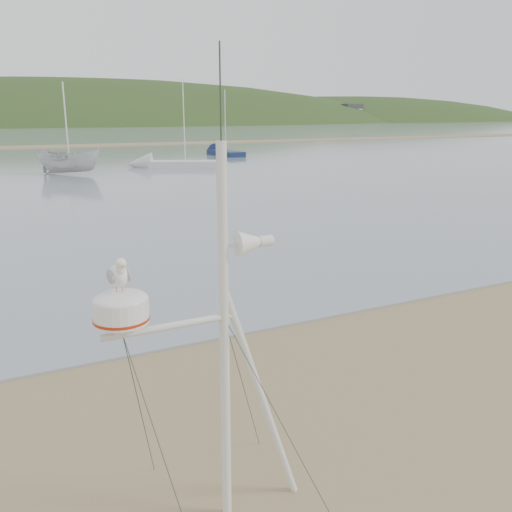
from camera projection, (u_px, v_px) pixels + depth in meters
name	position (u px, v px, depth m)	size (l,w,h in m)	color
hill_ridge	(38.00, 173.00, 222.21)	(620.00, 180.00, 80.00)	#213516
mast_rig	(222.00, 422.00, 5.61)	(2.18, 2.32, 4.91)	silver
boat_white	(67.00, 140.00, 38.01)	(1.80, 1.85, 4.80)	silver
sailboat_white_near	(160.00, 164.00, 43.50)	(7.67, 4.73, 7.50)	silver
sailboat_blue_far	(217.00, 152.00, 56.84)	(2.19, 7.25, 7.10)	#132044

